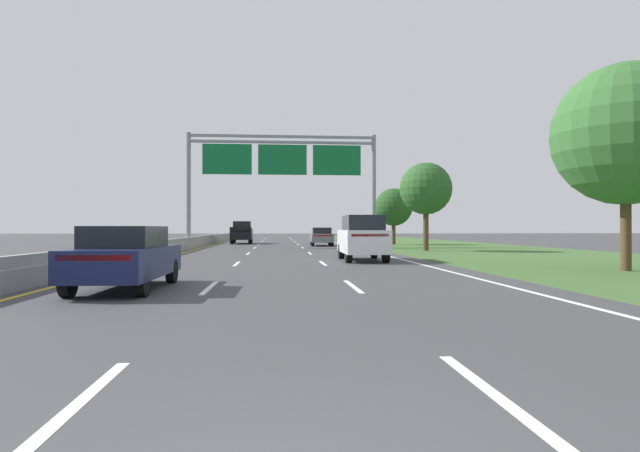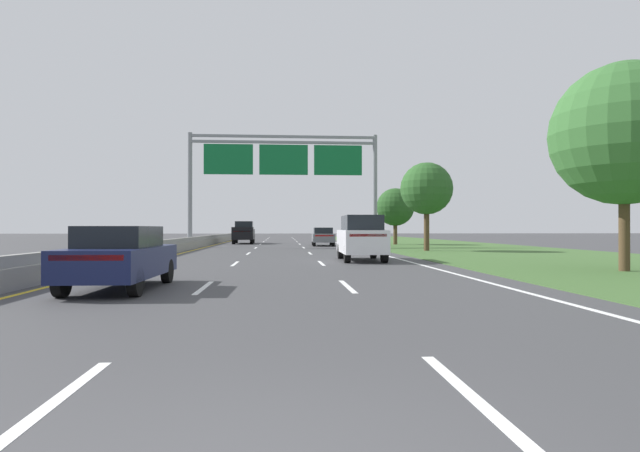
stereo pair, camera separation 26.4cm
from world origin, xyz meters
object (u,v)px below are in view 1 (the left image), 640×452
roadside_tree_near (626,135)px  roadside_tree_mid (426,189)px  overhead_sign_gantry (282,166)px  pickup_truck_black (242,233)px  roadside_tree_far (394,207)px  car_navy_left_lane_sedan (126,257)px  car_grey_right_lane_sedan (322,236)px  car_white_right_lane_suv (362,237)px

roadside_tree_near → roadside_tree_mid: (-2.34, 16.71, -0.68)m
overhead_sign_gantry → pickup_truck_black: overhead_sign_gantry is taller
roadside_tree_mid → roadside_tree_far: (0.83, 13.36, -0.69)m
car_navy_left_lane_sedan → car_grey_right_lane_sedan: bearing=-12.5°
roadside_tree_mid → roadside_tree_near: bearing=-82.0°
pickup_truck_black → car_navy_left_lane_sedan: 38.55m
overhead_sign_gantry → car_navy_left_lane_sedan: overhead_sign_gantry is taller
roadside_tree_mid → roadside_tree_far: 13.40m
car_white_right_lane_suv → overhead_sign_gantry: bearing=12.8°
roadside_tree_mid → roadside_tree_far: bearing=86.5°
overhead_sign_gantry → car_grey_right_lane_sedan: size_ratio=3.39×
overhead_sign_gantry → roadside_tree_far: (10.30, 5.95, -3.01)m
car_white_right_lane_suv → pickup_truck_black: bearing=16.3°
roadside_tree_near → overhead_sign_gantry: bearing=116.1°
car_grey_right_lane_sedan → car_navy_left_lane_sedan: (-7.57, -31.60, 0.00)m
car_white_right_lane_suv → roadside_tree_near: size_ratio=0.65×
roadside_tree_near → car_white_right_lane_suv: bearing=140.7°
overhead_sign_gantry → car_white_right_lane_suv: overhead_sign_gantry is taller
overhead_sign_gantry → car_grey_right_lane_sedan: overhead_sign_gantry is taller
roadside_tree_far → roadside_tree_mid: bearing=-93.5°
roadside_tree_near → roadside_tree_mid: 16.88m
pickup_truck_black → roadside_tree_near: 38.00m
overhead_sign_gantry → roadside_tree_mid: bearing=-38.0°
car_grey_right_lane_sedan → car_navy_left_lane_sedan: 32.50m
car_white_right_lane_suv → roadside_tree_mid: roadside_tree_mid is taller
car_navy_left_lane_sedan → car_white_right_lane_suv: (7.72, 10.91, 0.28)m
car_grey_right_lane_sedan → overhead_sign_gantry: bearing=136.2°
pickup_truck_black → roadside_tree_mid: roadside_tree_mid is taller
overhead_sign_gantry → roadside_tree_far: overhead_sign_gantry is taller
car_grey_right_lane_sedan → roadside_tree_mid: size_ratio=0.75×
roadside_tree_near → roadside_tree_far: 30.13m
overhead_sign_gantry → roadside_tree_near: 26.90m
car_white_right_lane_suv → roadside_tree_mid: (5.92, 9.94, 3.04)m
pickup_truck_black → overhead_sign_gantry: bearing=-160.4°
overhead_sign_gantry → car_white_right_lane_suv: 18.50m
car_navy_left_lane_sedan → roadside_tree_mid: 25.13m
pickup_truck_black → car_white_right_lane_suv: (7.43, -27.63, 0.02)m
car_navy_left_lane_sedan → roadside_tree_far: 37.23m
pickup_truck_black → car_white_right_lane_suv: size_ratio=1.15×
overhead_sign_gantry → car_white_right_lane_suv: size_ratio=3.18×
car_white_right_lane_suv → roadside_tree_near: 11.31m
car_navy_left_lane_sedan → roadside_tree_far: (14.47, 34.20, 2.64)m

